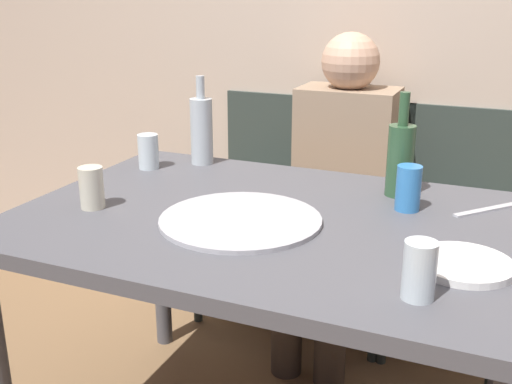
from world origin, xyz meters
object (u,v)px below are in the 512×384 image
beer_bottle (202,129)px  tumbler_near (148,151)px  wine_bottle (400,158)px  chair_middle (348,201)px  wine_glass (92,188)px  soda_can (408,188)px  chair_left (266,190)px  pizza_tray (240,220)px  plate_stack (463,264)px  guest_in_sweater (339,181)px  tumbler_far (419,270)px  table_knife (487,210)px  dining_table (271,246)px  chair_right (456,216)px

beer_bottle → tumbler_near: bearing=-137.1°
wine_bottle → chair_middle: 0.72m
tumbler_near → wine_glass: size_ratio=1.00×
soda_can → chair_left: (-0.68, 0.67, -0.30)m
pizza_tray → chair_middle: (0.04, 0.93, -0.24)m
pizza_tray → soda_can: bearing=34.9°
plate_stack → pizza_tray: bearing=174.1°
beer_bottle → tumbler_near: size_ratio=2.59×
chair_left → guest_in_sweater: size_ratio=0.77×
tumbler_far → pizza_tray: bearing=154.2°
table_knife → chair_middle: (-0.53, 0.60, -0.24)m
plate_stack → guest_in_sweater: 0.99m
beer_bottle → tumbler_far: (0.83, -0.68, -0.06)m
dining_table → tumbler_far: bearing=-35.6°
pizza_tray → chair_left: bearing=108.5°
tumbler_near → tumbler_far: 1.11m
pizza_tray → table_knife: 0.66m
dining_table → pizza_tray: bearing=-128.6°
tumbler_near → table_knife: size_ratio=0.51×
plate_stack → chair_middle: size_ratio=0.24×
table_knife → chair_right: bearing=-127.6°
plate_stack → chair_left: (-0.86, 0.99, -0.25)m
chair_middle → chair_right: size_ratio=1.00×
tumbler_far → table_knife: tumbler_far is taller
plate_stack → chair_right: bearing=95.4°
pizza_tray → beer_bottle: size_ratio=1.41×
wine_bottle → chair_right: bearing=77.2°
pizza_tray → wine_bottle: wine_bottle is taller
dining_table → chair_middle: size_ratio=1.48×
wine_bottle → guest_in_sweater: size_ratio=0.25×
pizza_tray → tumbler_near: 0.58m
chair_right → soda_can: bearing=83.2°
chair_middle → tumbler_far: bearing=110.7°
chair_middle → beer_bottle: bearing=51.2°
dining_table → table_knife: (0.51, 0.26, 0.09)m
beer_bottle → table_knife: 0.93m
tumbler_far → chair_left: bearing=124.2°
wine_glass → dining_table: bearing=15.5°
dining_table → tumbler_near: (-0.54, 0.26, 0.14)m
beer_bottle → chair_middle: (0.39, 0.48, -0.36)m
plate_stack → table_knife: bearing=86.4°
beer_bottle → plate_stack: size_ratio=1.38×
beer_bottle → chair_right: bearing=31.0°
chair_middle → soda_can: bearing=116.3°
wine_glass → soda_can: soda_can is taller
beer_bottle → chair_left: size_ratio=0.33×
wine_bottle → tumbler_near: (-0.81, -0.05, -0.05)m
tumbler_far → chair_middle: size_ratio=0.13×
soda_can → table_knife: (0.20, 0.08, -0.06)m
chair_right → wine_glass: bearing=48.9°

